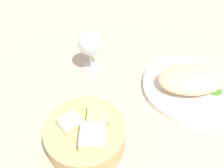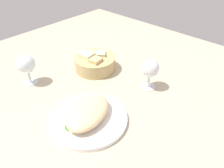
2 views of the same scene
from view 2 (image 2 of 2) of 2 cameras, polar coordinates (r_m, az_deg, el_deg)
The scene contains 7 objects.
ground_plane at distance 86.59cm, azimuth -3.59°, elevation -1.70°, with size 140.00×140.00×2.00cm, color #BCAF91.
plate at distance 72.77cm, azimuth -6.06°, elevation -8.91°, with size 25.13×25.13×1.40cm, color white.
omelette at distance 70.66cm, azimuth -6.21°, elevation -7.16°, with size 18.20×11.33×4.72cm, color beige.
lettuce_garnish at distance 69.61cm, azimuth -10.47°, elevation -10.24°, with size 4.16×4.16×1.69cm, color #3F7E29.
bread_basket at distance 96.03cm, azimuth -4.47°, elevation 5.47°, with size 17.25×17.25×7.97cm.
wine_glass_near at distance 83.04cm, azimuth 9.75°, elevation 3.79°, with size 6.78×6.78×12.24cm.
wine_glass_far at distance 90.50cm, azimuth -21.19°, elevation 4.57°, with size 7.11×7.11×12.30cm.
Camera 2 is at (-46.65, -50.29, 51.84)cm, focal length 35.55 mm.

